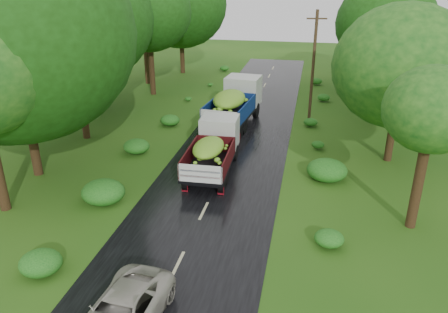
# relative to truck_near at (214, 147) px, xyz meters

# --- Properties ---
(road) EXTENTS (6.50, 80.00, 0.02)m
(road) POSITION_rel_truck_near_xyz_m (0.51, -7.33, -1.40)
(road) COLOR black
(road) RESTS_ON ground
(road_lines) EXTENTS (0.12, 69.60, 0.00)m
(road_lines) POSITION_rel_truck_near_xyz_m (0.51, -6.33, -1.39)
(road_lines) COLOR #BFB78C
(road_lines) RESTS_ON road
(truck_near) EXTENTS (2.24, 6.00, 2.50)m
(truck_near) POSITION_rel_truck_near_xyz_m (0.00, 0.00, 0.00)
(truck_near) COLOR black
(truck_near) RESTS_ON ground
(truck_far) EXTENTS (3.14, 7.19, 2.94)m
(truck_far) POSITION_rel_truck_near_xyz_m (-0.26, 8.05, 0.25)
(truck_far) COLOR black
(truck_far) RESTS_ON ground
(utility_pole) EXTENTS (1.35, 0.25, 7.72)m
(utility_pole) POSITION_rel_truck_near_xyz_m (4.88, 9.62, 2.56)
(utility_pole) COLOR #382616
(utility_pole) RESTS_ON ground
(trees_left) EXTENTS (7.23, 33.27, 9.48)m
(trees_left) POSITION_rel_truck_near_xyz_m (-9.58, 8.59, 5.43)
(trees_left) COLOR black
(trees_left) RESTS_ON ground
(trees_right) EXTENTS (4.64, 29.60, 7.97)m
(trees_right) POSITION_rel_truck_near_xyz_m (9.90, 11.86, 4.07)
(trees_right) COLOR black
(trees_right) RESTS_ON ground
(shrubs) EXTENTS (11.90, 44.00, 0.70)m
(shrubs) POSITION_rel_truck_near_xyz_m (0.51, 1.67, -1.06)
(shrubs) COLOR #155917
(shrubs) RESTS_ON ground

